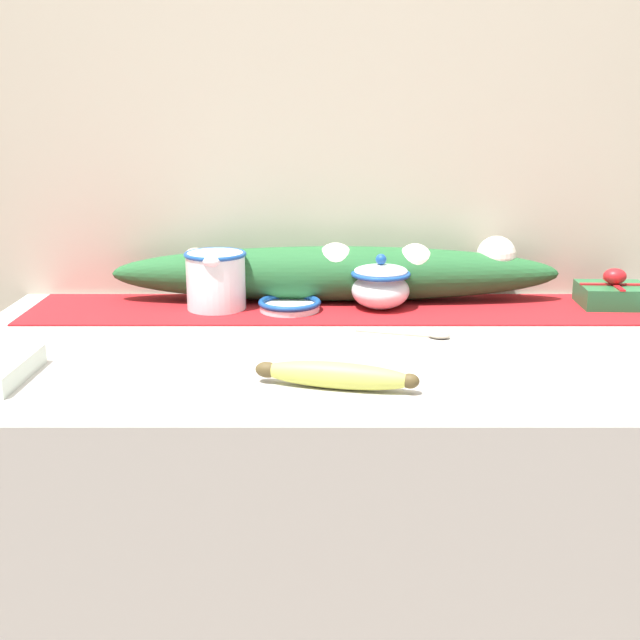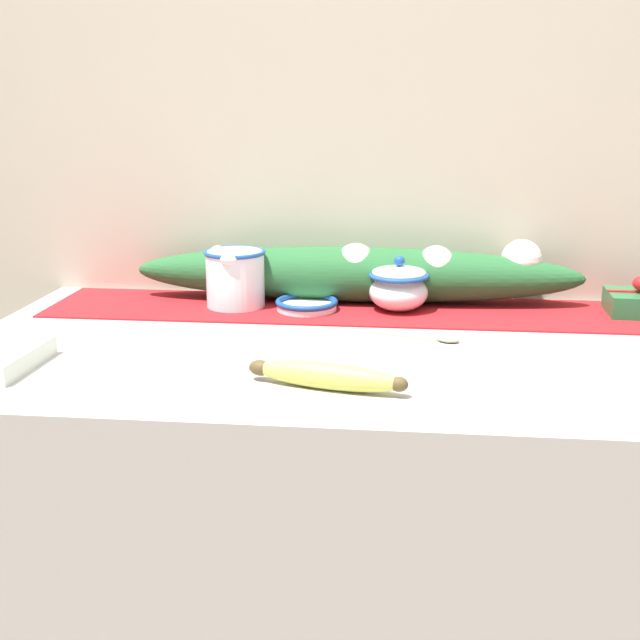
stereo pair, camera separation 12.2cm
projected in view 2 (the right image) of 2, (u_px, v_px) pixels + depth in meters
The scene contains 9 objects.
countertop at pixel (342, 591), 1.39m from camera, with size 1.23×0.68×0.89m, color #B7B2AD.
back_wall at pixel (360, 138), 1.54m from camera, with size 2.03×0.04×2.40m, color #B7AD99.
table_runner at pixel (354, 310), 1.48m from camera, with size 1.13×0.23×0.00m, color #A8191E.
cream_pitcher at pixel (235, 276), 1.49m from camera, with size 0.11×0.13×0.11m.
sugar_bowl at pixel (399, 287), 1.46m from camera, with size 0.11×0.11×0.10m.
small_dish at pixel (307, 304), 1.47m from camera, with size 0.12×0.12×0.02m.
banana at pixel (326, 376), 1.07m from camera, with size 0.22×0.09×0.04m.
spoon at pixel (441, 339), 1.29m from camera, with size 0.16×0.06×0.01m.
poinsettia_garland at pixel (361, 273), 1.52m from camera, with size 0.85×0.12×0.12m.
Camera 2 is at (0.09, -1.21, 1.27)m, focal length 45.00 mm.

